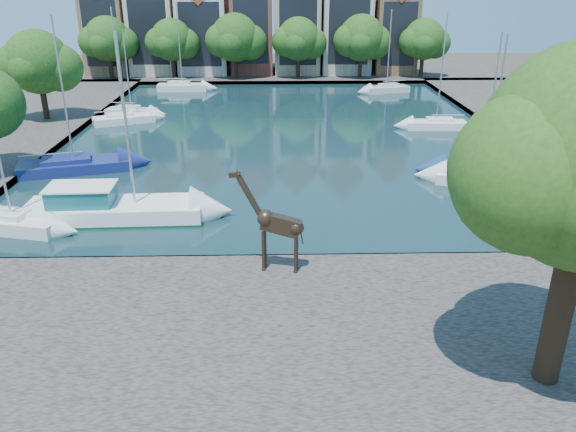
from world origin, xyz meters
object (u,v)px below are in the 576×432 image
at_px(giraffe_statue, 275,224).
at_px(sailboat_right_a, 487,176).
at_px(motorsailer, 109,206).
at_px(sailboat_left_a, 12,220).

distance_m(giraffe_statue, sailboat_right_a, 18.46).
xyz_separation_m(motorsailer, sailboat_right_a, (22.91, 5.31, -0.25)).
xyz_separation_m(giraffe_statue, sailboat_right_a, (13.76, 12.13, -2.10)).
bearing_deg(sailboat_right_a, motorsailer, -166.96).
distance_m(sailboat_left_a, sailboat_right_a, 28.40).
xyz_separation_m(giraffe_statue, motorsailer, (-9.15, 6.83, -1.86)).
bearing_deg(sailboat_right_a, sailboat_left_a, -166.41).
relative_size(motorsailer, sailboat_right_a, 1.07).
bearing_deg(sailboat_right_a, giraffe_statue, -138.59).
xyz_separation_m(motorsailer, sailboat_left_a, (-4.70, -1.37, -0.16)).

